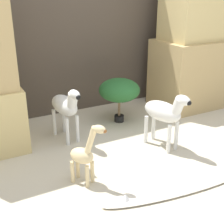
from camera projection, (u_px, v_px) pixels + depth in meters
ground_plane at (154, 169)px, 2.79m from camera, size 14.00×14.00×0.00m
wall_back at (77, 23)px, 3.77m from camera, size 6.40×0.08×2.20m
rock_pillar_right at (189, 49)px, 3.99m from camera, size 0.79×0.69×1.70m
zebra_right at (165, 112)px, 3.03m from camera, size 0.29×0.54×0.60m
zebra_left at (66, 106)px, 3.19m from camera, size 0.25×0.54×0.60m
giraffe_figurine at (84, 154)px, 2.49m from camera, size 0.26×0.32×0.56m
potted_palm_front at (119, 91)px, 3.62m from camera, size 0.48×0.48×0.53m
surfboard at (175, 188)px, 2.49m from camera, size 1.29×0.35×0.08m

